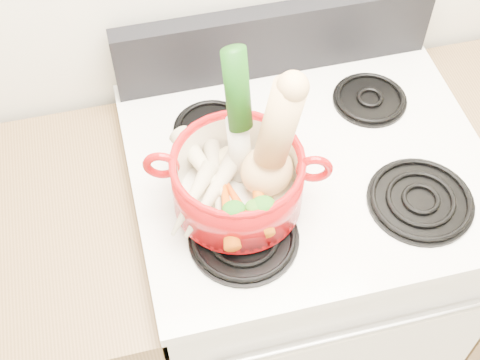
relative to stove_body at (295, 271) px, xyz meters
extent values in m
cube|color=silver|center=(0.00, 0.00, 0.00)|extent=(0.76, 0.65, 0.92)
cube|color=silver|center=(0.00, 0.00, 0.47)|extent=(0.78, 0.67, 0.03)
cube|color=black|center=(0.00, 0.30, 0.58)|extent=(0.76, 0.05, 0.18)
cylinder|color=silver|center=(0.00, -0.34, 0.32)|extent=(0.60, 0.02, 0.02)
cylinder|color=black|center=(-0.19, -0.16, 0.50)|extent=(0.22, 0.22, 0.02)
cylinder|color=black|center=(0.19, -0.16, 0.50)|extent=(0.22, 0.22, 0.02)
cylinder|color=black|center=(-0.19, 0.14, 0.50)|extent=(0.17, 0.17, 0.02)
cylinder|color=black|center=(0.19, 0.14, 0.50)|extent=(0.17, 0.17, 0.02)
cylinder|color=#9C0A0C|center=(-0.18, -0.08, 0.57)|extent=(0.32, 0.32, 0.13)
torus|color=#9C0A0C|center=(-0.32, -0.04, 0.62)|extent=(0.08, 0.04, 0.07)
torus|color=#9C0A0C|center=(-0.04, -0.11, 0.62)|extent=(0.08, 0.04, 0.07)
cylinder|color=beige|center=(-0.16, -0.02, 0.69)|extent=(0.07, 0.12, 0.32)
ellipsoid|color=tan|center=(-0.18, 0.00, 0.55)|extent=(0.08, 0.07, 0.04)
cone|color=beige|center=(-0.22, -0.06, 0.55)|extent=(0.06, 0.20, 0.05)
cone|color=beige|center=(-0.23, -0.08, 0.56)|extent=(0.18, 0.19, 0.07)
cone|color=#EFE7C3|center=(-0.24, -0.03, 0.57)|extent=(0.12, 0.22, 0.06)
cone|color=beige|center=(-0.28, -0.09, 0.57)|extent=(0.13, 0.15, 0.05)
cone|color=#C75009|center=(-0.19, -0.12, 0.55)|extent=(0.06, 0.15, 0.04)
cone|color=#D0640A|center=(-0.22, -0.14, 0.56)|extent=(0.05, 0.16, 0.05)
cone|color=orange|center=(-0.15, -0.11, 0.57)|extent=(0.05, 0.19, 0.05)
camera|label=1|loc=(-0.37, -0.85, 1.63)|focal=50.00mm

